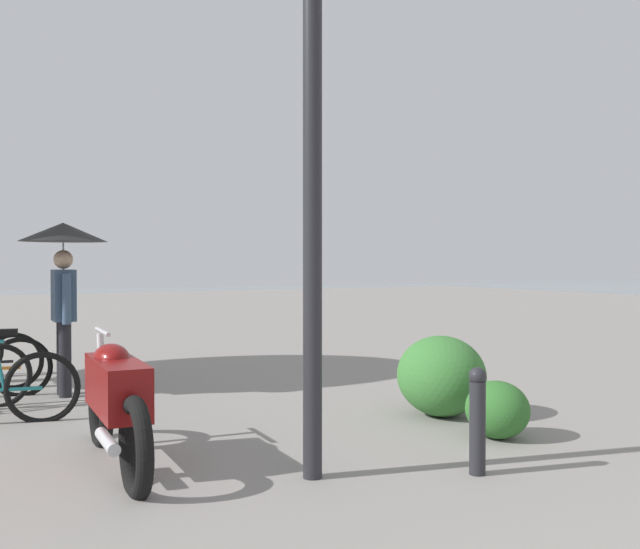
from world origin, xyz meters
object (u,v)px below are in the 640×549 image
at_px(lamppost, 312,83).
at_px(motorcycle, 116,400).
at_px(pedestrian, 63,259).
at_px(bollard_mid, 477,419).

bearing_deg(lamppost, motorcycle, 49.10).
xyz_separation_m(pedestrian, bollard_mid, (-4.68, -2.18, -1.19)).
distance_m(lamppost, motorcycle, 2.83).
relative_size(lamppost, pedestrian, 2.14).
bearing_deg(bollard_mid, motorcycle, 56.02).
xyz_separation_m(lamppost, bollard_mid, (-0.52, -1.11, -2.45)).
distance_m(lamppost, pedestrian, 4.48).
bearing_deg(bollard_mid, lamppost, 64.90).
relative_size(motorcycle, pedestrian, 1.07).
height_order(motorcycle, bollard_mid, motorcycle).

